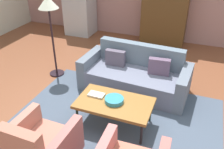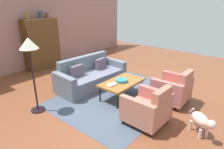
% 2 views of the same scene
% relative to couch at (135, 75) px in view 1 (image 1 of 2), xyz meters
% --- Properties ---
extents(ground_plane, '(11.47, 11.47, 0.00)m').
position_rel_couch_xyz_m(ground_plane, '(0.02, -0.77, -0.29)').
color(ground_plane, brown).
extents(area_rug, '(3.40, 2.60, 0.01)m').
position_rel_couch_xyz_m(area_rug, '(-0.00, -1.14, -0.28)').
color(area_rug, '#485567').
rests_on(area_rug, ground).
extents(couch, '(2.15, 1.02, 0.86)m').
position_rel_couch_xyz_m(couch, '(0.00, 0.00, 0.00)').
color(couch, slate).
rests_on(couch, ground).
extents(coffee_table, '(1.20, 0.70, 0.45)m').
position_rel_couch_xyz_m(coffee_table, '(-0.00, -1.19, 0.12)').
color(coffee_table, black).
rests_on(coffee_table, ground).
extents(armchair_left, '(0.82, 0.82, 0.88)m').
position_rel_couch_xyz_m(armchair_left, '(-0.61, -2.35, 0.06)').
color(armchair_left, '#381919').
rests_on(armchair_left, ground).
extents(fruit_bowl, '(0.30, 0.30, 0.07)m').
position_rel_couch_xyz_m(fruit_bowl, '(-0.01, -1.19, 0.20)').
color(fruit_bowl, teal).
rests_on(fruit_bowl, coffee_table).
extents(book_stack, '(0.27, 0.16, 0.03)m').
position_rel_couch_xyz_m(book_stack, '(-0.34, -1.13, 0.18)').
color(book_stack, beige).
rests_on(book_stack, coffee_table).
extents(cabinet, '(1.20, 0.51, 1.80)m').
position_rel_couch_xyz_m(cabinet, '(0.05, 2.53, 0.61)').
color(cabinet, '#55371A').
rests_on(cabinet, ground).
extents(refrigerator, '(0.80, 0.73, 1.85)m').
position_rel_couch_xyz_m(refrigerator, '(-2.48, 2.43, 0.64)').
color(refrigerator, '#B7BABF').
rests_on(refrigerator, ground).
extents(floor_lamp, '(0.40, 0.40, 1.72)m').
position_rel_couch_xyz_m(floor_lamp, '(-1.80, -0.09, 1.16)').
color(floor_lamp, black).
rests_on(floor_lamp, ground).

